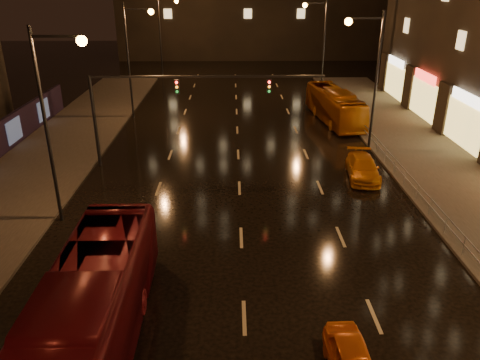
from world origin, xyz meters
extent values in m
plane|color=black|center=(0.00, 20.00, 0.00)|extent=(140.00, 140.00, 0.00)
cube|color=#38332D|center=(-13.50, 15.00, 0.07)|extent=(7.00, 70.00, 0.15)
cube|color=#38332D|center=(13.50, 15.00, 0.07)|extent=(7.00, 70.00, 0.15)
cylinder|color=black|center=(-9.60, 20.00, 3.10)|extent=(0.22, 0.22, 6.20)
cube|color=black|center=(-2.00, 20.00, 6.10)|extent=(15.20, 0.14, 0.14)
cube|color=black|center=(-4.00, 20.00, 5.45)|extent=(0.32, 0.18, 0.95)
cube|color=black|center=(2.00, 20.00, 5.45)|extent=(0.32, 0.18, 0.95)
sphere|color=#FF1E19|center=(-4.00, 19.88, 5.75)|extent=(0.18, 0.18, 0.18)
cylinder|color=#99999E|center=(10.20, 44.00, 0.65)|extent=(0.04, 0.04, 1.00)
cube|color=#99999E|center=(10.20, 18.00, 1.10)|extent=(0.05, 56.00, 0.05)
cube|color=#99999E|center=(10.20, 18.00, 0.70)|extent=(0.05, 56.00, 0.05)
imported|color=#5A0C15|center=(-5.19, 2.00, 1.68)|extent=(2.93, 12.08, 3.36)
imported|color=#A65610|center=(8.73, 30.55, 1.44)|extent=(3.64, 10.57, 2.88)
imported|color=orange|center=(8.00, 17.57, 0.67)|extent=(2.39, 4.80, 1.34)
camera|label=1|loc=(-0.39, -10.32, 11.96)|focal=35.00mm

